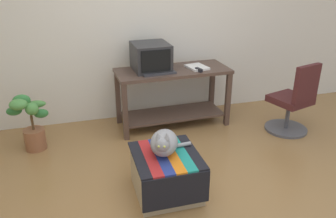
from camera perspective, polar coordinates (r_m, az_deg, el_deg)
The scene contains 12 objects.
ground_plane at distance 3.12m, azimuth 3.73°, elevation -15.47°, with size 14.00×14.00×0.00m, color olive.
back_wall at distance 4.46m, azimuth -4.81°, elevation 14.83°, with size 8.00×0.10×2.60m, color silver.
desk at distance 4.30m, azimuth 0.76°, elevation 3.60°, with size 1.42×0.61×0.74m.
tv_monitor at distance 4.18m, azimuth -2.89°, elevation 8.65°, with size 0.44×0.49×0.32m.
keyboard at distance 4.05m, azimuth -1.56°, elevation 6.03°, with size 0.40×0.15×0.02m, color #333338.
book at distance 4.29m, azimuth 4.86°, elevation 6.97°, with size 0.22×0.27×0.03m, color white.
ottoman_with_blanket at distance 3.13m, azimuth -0.30°, elevation -10.73°, with size 0.58×0.64×0.39m.
cat at distance 2.99m, azimuth -0.66°, elevation -5.65°, with size 0.45×0.41×0.27m.
potted_plant at distance 4.05m, azimuth -21.94°, elevation -2.24°, with size 0.42×0.33×0.65m.
office_chair at distance 4.40m, azimuth 20.23°, elevation 0.96°, with size 0.52×0.53×0.89m.
stapler at distance 4.16m, azimuth 5.17°, elevation 6.53°, with size 0.04×0.11×0.04m, color black.
pen at distance 4.35m, azimuth 4.71°, elevation 7.07°, with size 0.01×0.01×0.14m, color #2351B2.
Camera 1 is at (-0.85, -2.28, 1.96)m, focal length 36.52 mm.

